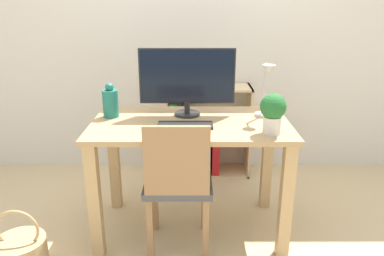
{
  "coord_description": "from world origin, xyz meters",
  "views": [
    {
      "loc": [
        0.01,
        -2.19,
        1.48
      ],
      "look_at": [
        0.0,
        0.1,
        0.68
      ],
      "focal_mm": 35.0,
      "sensor_mm": 36.0,
      "label": 1
    }
  ],
  "objects": [
    {
      "name": "ground_plane",
      "position": [
        0.0,
        0.0,
        0.0
      ],
      "size": [
        10.0,
        10.0,
        0.0
      ],
      "primitive_type": "plane",
      "color": "#CCB284"
    },
    {
      "name": "vase",
      "position": [
        -0.51,
        0.1,
        0.86
      ],
      "size": [
        0.1,
        0.1,
        0.22
      ],
      "color": "#1E7266",
      "rests_on": "desk"
    },
    {
      "name": "wall_back",
      "position": [
        0.0,
        1.04,
        1.3
      ],
      "size": [
        8.0,
        0.05,
        2.6
      ],
      "color": "silver",
      "rests_on": "ground_plane"
    },
    {
      "name": "desk_lamp",
      "position": [
        0.47,
        0.06,
        0.97
      ],
      "size": [
        0.1,
        0.19,
        0.35
      ],
      "color": "#B7B7BC",
      "rests_on": "desk"
    },
    {
      "name": "keyboard",
      "position": [
        -0.03,
        -0.09,
        0.77
      ],
      "size": [
        0.33,
        0.13,
        0.02
      ],
      "color": "black",
      "rests_on": "desk"
    },
    {
      "name": "potted_plant",
      "position": [
        0.46,
        -0.21,
        0.89
      ],
      "size": [
        0.15,
        0.15,
        0.23
      ],
      "color": "silver",
      "rests_on": "desk"
    },
    {
      "name": "monitor",
      "position": [
        -0.02,
        0.14,
        1.0
      ],
      "size": [
        0.61,
        0.17,
        0.43
      ],
      "color": "#232326",
      "rests_on": "desk"
    },
    {
      "name": "chair",
      "position": [
        -0.07,
        -0.23,
        0.47
      ],
      "size": [
        0.4,
        0.4,
        0.85
      ],
      "rotation": [
        0.0,
        0.0,
        -0.17
      ],
      "color": "#4C4C51",
      "rests_on": "ground_plane"
    },
    {
      "name": "desk",
      "position": [
        0.0,
        0.0,
        0.61
      ],
      "size": [
        1.22,
        0.69,
        0.76
      ],
      "color": "tan",
      "rests_on": "ground_plane"
    },
    {
      "name": "bookshelf",
      "position": [
        0.05,
        0.86,
        0.32
      ],
      "size": [
        0.71,
        0.28,
        0.79
      ],
      "color": "#D8BC8C",
      "rests_on": "ground_plane"
    },
    {
      "name": "basket",
      "position": [
        -0.95,
        -0.44,
        0.11
      ],
      "size": [
        0.28,
        0.28,
        0.4
      ],
      "color": "tan",
      "rests_on": "ground_plane"
    }
  ]
}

